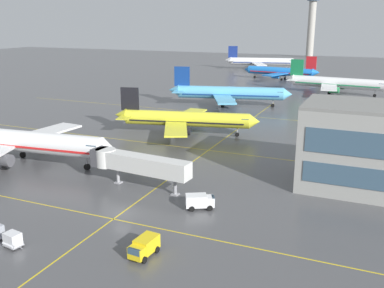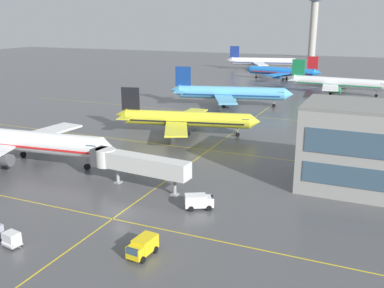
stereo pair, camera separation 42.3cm
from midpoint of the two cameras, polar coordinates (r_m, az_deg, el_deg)
name	(u,v)px [view 2 (the right image)]	position (r m, az deg, el deg)	size (l,w,h in m)	color
ground_plane	(121,213)	(63.21, -9.12, -8.90)	(600.00, 600.00, 0.00)	#4C4C4F
airliner_front_gate	(19,141)	(88.70, -21.56, 0.39)	(40.38, 34.62, 12.55)	white
airliner_second_row	(185,119)	(103.41, -0.78, 3.28)	(34.67, 29.47, 10.87)	yellow
airliner_third_row	(229,93)	(138.89, 5.00, 6.65)	(38.59, 32.84, 12.12)	#5BB7E5
airliner_far_left_stand	(337,83)	(169.66, 18.47, 7.56)	(38.51, 33.05, 11.96)	white
airliner_far_right_stand	(282,71)	(204.72, 11.77, 9.25)	(35.56, 30.44, 11.05)	blue
airliner_distant_taxiway	(262,62)	(246.94, 9.18, 10.57)	(39.58, 33.66, 12.42)	white
taxiway_markings	(209,150)	(91.47, 2.32, -0.82)	(157.54, 118.04, 0.01)	yellow
service_truck_red_van	(142,246)	(51.92, -6.25, -13.14)	(2.46, 4.26, 2.10)	yellow
service_truck_catering	(199,201)	(63.44, 1.14, -7.43)	(4.49, 3.59, 2.10)	white
baggage_cart_row_middle	(11,239)	(57.64, -22.29, -11.41)	(2.85, 1.99, 1.86)	#99999E
jet_bridge	(132,163)	(71.32, -7.61, -2.42)	(18.00, 4.30, 5.58)	silver
control_tower	(314,21)	(334.16, 15.64, 15.16)	(8.82, 8.82, 44.26)	#ADA89E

